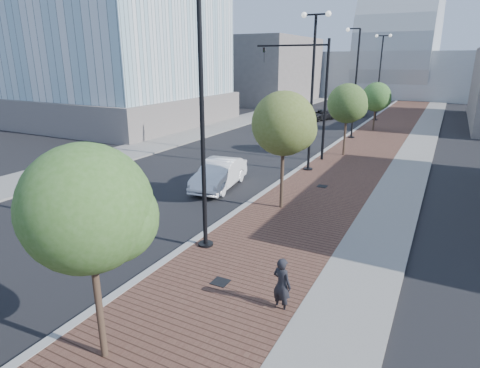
% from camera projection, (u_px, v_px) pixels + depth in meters
% --- Properties ---
extents(sidewalk, '(7.00, 140.00, 0.12)m').
position_uv_depth(sidewalk, '(395.00, 130.00, 38.98)').
color(sidewalk, '#4C2D23').
rests_on(sidewalk, ground).
extents(concrete_strip, '(2.40, 140.00, 0.13)m').
position_uv_depth(concrete_strip, '(425.00, 133.00, 37.79)').
color(concrete_strip, slate).
rests_on(concrete_strip, ground).
extents(curb, '(0.30, 140.00, 0.14)m').
position_uv_depth(curb, '(358.00, 128.00, 40.52)').
color(curb, gray).
rests_on(curb, ground).
extents(west_sidewalk, '(4.00, 140.00, 0.12)m').
position_uv_depth(west_sidewalk, '(244.00, 119.00, 46.25)').
color(west_sidewalk, slate).
rests_on(west_sidewalk, ground).
extents(white_sedan, '(2.26, 4.86, 1.54)m').
position_uv_depth(white_sedan, '(219.00, 174.00, 21.66)').
color(white_sedan, white).
rests_on(white_sedan, ground).
extents(dark_car_mid, '(3.33, 4.67, 1.18)m').
position_uv_depth(dark_car_mid, '(319.00, 115.00, 45.93)').
color(dark_car_mid, black).
rests_on(dark_car_mid, ground).
extents(dark_car_far, '(2.87, 5.25, 1.44)m').
position_uv_depth(dark_car_far, '(357.00, 109.00, 49.90)').
color(dark_car_far, black).
rests_on(dark_car_far, ground).
extents(pedestrian, '(0.68, 0.54, 1.61)m').
position_uv_depth(pedestrian, '(282.00, 285.00, 10.95)').
color(pedestrian, black).
rests_on(pedestrian, ground).
extents(streetlight_1, '(1.44, 0.56, 9.21)m').
position_uv_depth(streetlight_1, '(200.00, 132.00, 13.64)').
color(streetlight_1, black).
rests_on(streetlight_1, ground).
extents(streetlight_2, '(1.72, 0.56, 9.28)m').
position_uv_depth(streetlight_2, '(312.00, 93.00, 23.60)').
color(streetlight_2, black).
rests_on(streetlight_2, ground).
extents(streetlight_3, '(1.44, 0.56, 9.21)m').
position_uv_depth(streetlight_3, '(354.00, 88.00, 33.95)').
color(streetlight_3, black).
rests_on(streetlight_3, ground).
extents(streetlight_4, '(1.72, 0.56, 9.28)m').
position_uv_depth(streetlight_4, '(379.00, 77.00, 43.91)').
color(streetlight_4, black).
rests_on(streetlight_4, ground).
extents(traffic_mast, '(5.09, 0.20, 8.00)m').
position_uv_depth(traffic_mast, '(313.00, 87.00, 26.49)').
color(traffic_mast, black).
rests_on(traffic_mast, ground).
extents(tree_0, '(2.74, 2.74, 5.16)m').
position_uv_depth(tree_0, '(90.00, 209.00, 8.24)').
color(tree_0, '#382619').
rests_on(tree_0, ground).
extents(tree_1, '(2.84, 2.84, 5.45)m').
position_uv_depth(tree_1, '(285.00, 124.00, 17.48)').
color(tree_1, '#382619').
rests_on(tree_1, ground).
extents(tree_2, '(2.74, 2.74, 5.16)m').
position_uv_depth(tree_2, '(348.00, 104.00, 27.70)').
color(tree_2, '#382619').
rests_on(tree_2, ground).
extents(tree_3, '(2.74, 2.74, 4.66)m').
position_uv_depth(tree_3, '(377.00, 97.00, 38.01)').
color(tree_3, '#382619').
rests_on(tree_3, ground).
extents(tower_podium, '(19.00, 19.00, 3.00)m').
position_uv_depth(tower_podium, '(123.00, 109.00, 43.90)').
color(tower_podium, slate).
rests_on(tower_podium, ground).
extents(convention_center, '(50.00, 30.00, 50.00)m').
position_uv_depth(convention_center, '(399.00, 63.00, 77.70)').
color(convention_center, '#A2A8AB').
rests_on(convention_center, ground).
extents(commercial_block_nw, '(14.00, 20.00, 10.00)m').
position_uv_depth(commercial_block_nw, '(262.00, 70.00, 64.78)').
color(commercial_block_nw, '#67605D').
rests_on(commercial_block_nw, ground).
extents(utility_cover_1, '(0.50, 0.50, 0.02)m').
position_uv_depth(utility_cover_1, '(220.00, 282.00, 12.36)').
color(utility_cover_1, black).
rests_on(utility_cover_1, sidewalk).
extents(utility_cover_2, '(0.50, 0.50, 0.02)m').
position_uv_depth(utility_cover_2, '(322.00, 186.00, 21.67)').
color(utility_cover_2, black).
rests_on(utility_cover_2, sidewalk).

